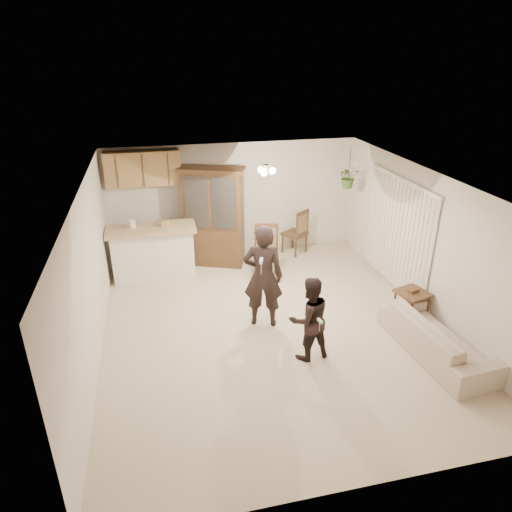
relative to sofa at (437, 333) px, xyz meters
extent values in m
plane|color=#C6B596|center=(-2.29, 1.29, -0.37)|extent=(6.50, 6.50, 0.00)
cube|color=silver|center=(-2.29, 1.29, 2.13)|extent=(5.50, 6.50, 0.02)
cube|color=beige|center=(-2.29, 4.54, 0.88)|extent=(5.50, 0.02, 2.50)
cube|color=beige|center=(-2.29, -1.96, 0.88)|extent=(5.50, 0.02, 2.50)
cube|color=beige|center=(-5.04, 1.29, 0.88)|extent=(0.02, 6.50, 2.50)
cube|color=beige|center=(0.46, 1.29, 0.88)|extent=(0.02, 6.50, 2.50)
cube|color=silver|center=(-4.14, 3.64, 0.13)|extent=(1.60, 0.55, 1.00)
cube|color=tan|center=(-4.14, 3.64, 0.68)|extent=(1.75, 0.70, 0.08)
cube|color=olive|center=(-4.19, 4.36, 1.73)|extent=(1.50, 0.34, 0.70)
imported|color=#345923|center=(0.01, 3.69, 1.48)|extent=(0.43, 0.37, 0.48)
cylinder|color=#29231E|center=(0.01, 3.69, 1.81)|extent=(0.01, 0.01, 0.65)
imported|color=beige|center=(0.00, 0.00, 0.00)|extent=(0.87, 1.92, 0.73)
imported|color=black|center=(-2.39, 1.43, 0.53)|extent=(0.76, 0.61, 1.80)
imported|color=black|center=(-1.94, 0.37, 0.31)|extent=(0.73, 0.61, 1.35)
cube|color=#351C13|center=(-2.84, 4.02, 0.05)|extent=(1.34, 0.92, 0.83)
cube|color=#351C13|center=(-2.84, 4.02, 1.08)|extent=(1.31, 0.86, 1.24)
cube|color=#B4BFC5|center=(-2.84, 4.02, 1.08)|extent=(1.01, 0.42, 1.09)
cube|color=#351C13|center=(-2.84, 4.02, 1.72)|extent=(1.44, 0.98, 0.06)
cube|color=#351C13|center=(0.13, 0.97, 0.15)|extent=(0.60, 0.60, 0.04)
cube|color=#351C13|center=(0.13, 0.97, -0.22)|extent=(0.51, 0.51, 0.03)
cube|color=#351C13|center=(0.13, 0.97, 0.20)|extent=(0.20, 0.16, 0.06)
cube|color=#351C13|center=(-3.84, 4.11, 0.08)|extent=(0.55, 0.55, 0.05)
cube|color=#94754A|center=(-3.84, 4.11, 0.34)|extent=(0.32, 0.13, 0.38)
cube|color=#351C13|center=(-3.84, 4.11, 0.59)|extent=(0.40, 0.16, 0.08)
cube|color=#351C13|center=(-1.93, 3.02, 0.13)|extent=(0.59, 0.59, 0.05)
cube|color=#94754A|center=(-1.93, 3.02, 0.43)|extent=(0.37, 0.12, 0.43)
cube|color=#351C13|center=(-1.93, 3.02, 0.72)|extent=(0.45, 0.14, 0.09)
cube|color=#351C13|center=(-0.97, 4.17, 0.10)|extent=(0.65, 0.65, 0.05)
cube|color=#94754A|center=(-0.97, 4.17, 0.38)|extent=(0.30, 0.23, 0.40)
cube|color=#351C13|center=(-0.97, 4.17, 0.65)|extent=(0.37, 0.28, 0.08)
cube|color=silver|center=(-2.52, 1.03, 1.01)|extent=(0.09, 0.16, 0.05)
cube|color=silver|center=(-1.90, 0.06, 0.45)|extent=(0.05, 0.12, 0.04)
camera|label=1|loc=(-4.00, -5.05, 3.95)|focal=32.00mm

